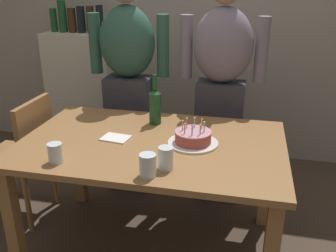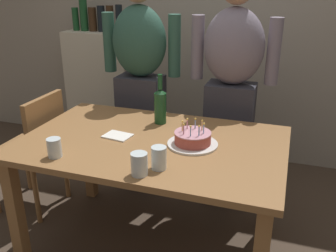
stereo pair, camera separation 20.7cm
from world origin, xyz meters
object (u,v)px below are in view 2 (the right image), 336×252
(water_glass_near, at_px, (54,148))
(person_man_bearded, at_px, (140,82))
(birthday_cake, at_px, (193,139))
(water_glass_far, at_px, (159,158))
(napkin_stack, at_px, (118,136))
(person_woman_cardigan, at_px, (231,90))
(dining_chair, at_px, (36,144))
(water_glass_side, at_px, (139,164))
(wine_bottle, at_px, (160,105))

(water_glass_near, height_order, person_man_bearded, person_man_bearded)
(birthday_cake, distance_m, water_glass_far, 0.33)
(napkin_stack, bearing_deg, person_man_bearded, 101.98)
(water_glass_far, bearing_deg, person_woman_cardigan, 80.41)
(water_glass_near, relative_size, dining_chair, 0.12)
(water_glass_side, xyz_separation_m, napkin_stack, (-0.30, 0.38, -0.05))
(water_glass_far, relative_size, person_woman_cardigan, 0.07)
(birthday_cake, bearing_deg, water_glass_near, -149.99)
(napkin_stack, xyz_separation_m, person_man_bearded, (-0.15, 0.72, 0.13))
(wine_bottle, bearing_deg, water_glass_near, -119.10)
(water_glass_far, height_order, water_glass_side, water_glass_far)
(water_glass_side, bearing_deg, wine_bottle, 101.56)
(birthday_cake, distance_m, wine_bottle, 0.40)
(water_glass_side, distance_m, person_man_bearded, 1.19)
(dining_chair, bearing_deg, person_man_bearded, 134.37)
(dining_chair, bearing_deg, birthday_cake, 83.41)
(water_glass_side, relative_size, dining_chair, 0.13)
(person_man_bearded, bearing_deg, napkin_stack, 101.98)
(napkin_stack, bearing_deg, water_glass_near, -119.00)
(person_woman_cardigan, height_order, dining_chair, person_woman_cardigan)
(birthday_cake, xyz_separation_m, dining_chair, (-1.18, 0.14, -0.26))
(dining_chair, bearing_deg, wine_bottle, 98.33)
(napkin_stack, relative_size, dining_chair, 0.18)
(water_glass_near, distance_m, water_glass_far, 0.56)
(water_glass_near, xyz_separation_m, wine_bottle, (0.35, 0.64, 0.07))
(birthday_cake, height_order, water_glass_near, birthday_cake)
(birthday_cake, height_order, person_woman_cardigan, person_woman_cardigan)
(water_glass_near, bearing_deg, napkin_stack, 61.00)
(birthday_cake, distance_m, person_man_bearded, 0.93)
(person_woman_cardigan, distance_m, dining_chair, 1.43)
(birthday_cake, bearing_deg, water_glass_far, -104.70)
(person_man_bearded, bearing_deg, birthday_cake, 130.87)
(wine_bottle, distance_m, person_woman_cardigan, 0.57)
(water_glass_near, xyz_separation_m, napkin_stack, (0.19, 0.35, -0.05))
(water_glass_side, height_order, napkin_stack, water_glass_side)
(napkin_stack, bearing_deg, birthday_cake, 3.15)
(napkin_stack, bearing_deg, water_glass_far, -38.69)
(water_glass_far, xyz_separation_m, person_woman_cardigan, (0.17, 1.01, 0.08))
(wine_bottle, height_order, napkin_stack, wine_bottle)
(water_glass_near, bearing_deg, person_man_bearded, 87.93)
(person_woman_cardigan, bearing_deg, person_man_bearded, 0.00)
(water_glass_far, distance_m, person_man_bearded, 1.14)
(water_glass_side, distance_m, dining_chair, 1.19)
(napkin_stack, bearing_deg, person_woman_cardigan, 53.30)
(water_glass_far, xyz_separation_m, napkin_stack, (-0.37, 0.29, -0.05))
(water_glass_side, distance_m, wine_bottle, 0.69)
(water_glass_near, distance_m, wine_bottle, 0.73)
(birthday_cake, relative_size, water_glass_near, 2.79)
(water_glass_far, height_order, wine_bottle, wine_bottle)
(wine_bottle, distance_m, napkin_stack, 0.35)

